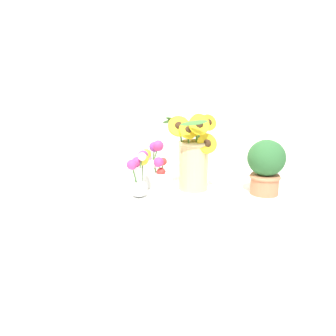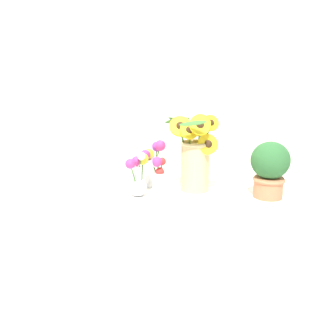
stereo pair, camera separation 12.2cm
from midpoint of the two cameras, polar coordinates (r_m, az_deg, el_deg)
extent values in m
plane|color=silver|center=(1.18, -2.60, -6.57)|extent=(6.00, 6.00, 0.00)
cube|color=white|center=(1.64, -7.71, 24.09)|extent=(3.60, 0.06, 1.40)
cylinder|color=white|center=(1.25, -2.80, -4.85)|extent=(0.47, 0.47, 0.02)
cylinder|color=#D1B77A|center=(1.27, 1.74, 0.21)|extent=(0.12, 0.12, 0.18)
torus|color=#D1B77A|center=(1.25, 1.78, 4.38)|extent=(0.12, 0.12, 0.01)
cylinder|color=#4C8438|center=(1.29, 2.30, 2.89)|extent=(0.02, 0.05, 0.18)
cylinder|color=yellow|center=(1.30, 2.30, 7.04)|extent=(0.09, 0.07, 0.07)
sphere|color=#382314|center=(1.30, 2.30, 7.04)|extent=(0.03, 0.03, 0.03)
cylinder|color=#4C8438|center=(1.27, 2.35, 2.72)|extent=(0.01, 0.04, 0.23)
cylinder|color=yellow|center=(1.23, 2.66, 7.76)|extent=(0.07, 0.04, 0.07)
sphere|color=#382314|center=(1.23, 2.66, 7.76)|extent=(0.03, 0.03, 0.03)
cylinder|color=#4C8438|center=(1.25, 3.30, 0.73)|extent=(0.03, 0.03, 0.16)
cylinder|color=yellow|center=(1.22, 3.98, 4.25)|extent=(0.09, 0.04, 0.08)
sphere|color=#382314|center=(1.22, 3.98, 4.25)|extent=(0.03, 0.03, 0.03)
cylinder|color=#4C8438|center=(1.23, 2.61, 2.86)|extent=(0.02, 0.02, 0.20)
cylinder|color=yellow|center=(1.21, 2.54, 7.52)|extent=(0.08, 0.05, 0.08)
sphere|color=#382314|center=(1.21, 2.54, 7.52)|extent=(0.03, 0.03, 0.03)
cylinder|color=#4C8438|center=(1.25, 0.89, 1.71)|extent=(0.02, 0.01, 0.22)
cylinder|color=yellow|center=(1.22, 0.71, 6.61)|extent=(0.07, 0.05, 0.07)
sphere|color=#382314|center=(1.22, 0.71, 6.61)|extent=(0.03, 0.03, 0.03)
cylinder|color=#4C8438|center=(1.28, 2.83, 2.58)|extent=(0.06, 0.03, 0.24)
cylinder|color=yellow|center=(1.26, 4.30, 7.89)|extent=(0.08, 0.04, 0.07)
sphere|color=#382314|center=(1.26, 4.30, 7.89)|extent=(0.03, 0.03, 0.03)
cylinder|color=#4C8438|center=(1.26, -0.05, 2.92)|extent=(0.04, 0.01, 0.19)
cylinder|color=yellow|center=(1.24, -0.93, 7.27)|extent=(0.10, 0.06, 0.09)
sphere|color=#382314|center=(1.24, -0.93, 7.27)|extent=(0.03, 0.03, 0.03)
ellipsoid|color=#38702D|center=(1.15, 1.52, 7.84)|extent=(0.11, 0.08, 0.03)
ellipsoid|color=#38702D|center=(1.30, -1.02, 8.16)|extent=(0.14, 0.12, 0.05)
ellipsoid|color=#38702D|center=(1.31, -1.56, 8.28)|extent=(0.14, 0.12, 0.03)
cylinder|color=white|center=(1.20, -3.61, -2.99)|extent=(0.07, 0.07, 0.09)
cylinder|color=#568E42|center=(1.19, -4.60, -1.87)|extent=(0.03, 0.03, 0.09)
sphere|color=white|center=(1.19, -5.48, 0.55)|extent=(0.03, 0.03, 0.03)
cylinder|color=#568E42|center=(1.19, -4.23, -2.24)|extent=(0.01, 0.02, 0.07)
sphere|color=red|center=(1.18, -4.18, -0.70)|extent=(0.03, 0.03, 0.03)
cylinder|color=#568E42|center=(1.18, -4.33, -1.43)|extent=(0.02, 0.02, 0.11)
sphere|color=#C6337A|center=(1.16, -4.67, 1.00)|extent=(0.04, 0.04, 0.04)
cylinder|color=#568E42|center=(1.19, -4.02, -1.48)|extent=(0.02, 0.01, 0.11)
sphere|color=red|center=(1.18, -3.83, 1.11)|extent=(0.03, 0.03, 0.03)
sphere|color=white|center=(1.21, -8.03, -3.59)|extent=(0.07, 0.07, 0.07)
cylinder|color=white|center=(1.19, -8.12, -1.05)|extent=(0.03, 0.03, 0.05)
cylinder|color=#427533|center=(1.17, -8.78, -1.56)|extent=(0.03, 0.02, 0.09)
sphere|color=#C6337A|center=(1.15, -9.35, 0.53)|extent=(0.04, 0.04, 0.04)
cylinder|color=#427533|center=(1.21, -7.37, -1.29)|extent=(0.01, 0.03, 0.11)
sphere|color=yellow|center=(1.21, -7.31, 1.42)|extent=(0.04, 0.04, 0.04)
cylinder|color=#427533|center=(1.20, -7.96, -1.39)|extent=(0.02, 0.02, 0.10)
sphere|color=#C6337A|center=(1.20, -8.37, 1.06)|extent=(0.04, 0.04, 0.04)
cylinder|color=#427533|center=(1.18, -7.93, -0.65)|extent=(0.03, 0.01, 0.11)
sphere|color=white|center=(1.17, -7.51, 1.93)|extent=(0.03, 0.03, 0.03)
cylinder|color=white|center=(1.32, -6.11, -0.92)|extent=(0.07, 0.07, 0.11)
cylinder|color=#427533|center=(1.32, -6.14, 0.36)|extent=(0.02, 0.01, 0.09)
sphere|color=yellow|center=(1.31, -6.50, 2.37)|extent=(0.04, 0.04, 0.04)
cylinder|color=#427533|center=(1.31, -6.41, -0.01)|extent=(0.03, 0.01, 0.10)
sphere|color=#C6337A|center=(1.29, -7.07, 2.15)|extent=(0.04, 0.04, 0.04)
cylinder|color=#427533|center=(1.32, -6.10, -0.33)|extent=(0.01, 0.02, 0.10)
sphere|color=pink|center=(1.31, -6.02, 1.81)|extent=(0.02, 0.02, 0.02)
cylinder|color=#427533|center=(1.30, -5.19, 1.15)|extent=(0.04, 0.02, 0.12)
sphere|color=#C6337A|center=(1.28, -4.42, 3.86)|extent=(0.04, 0.04, 0.04)
cylinder|color=#427533|center=(1.31, -5.29, 0.98)|extent=(0.02, 0.01, 0.13)
sphere|color=purple|center=(1.30, -5.06, 3.68)|extent=(0.04, 0.04, 0.04)
cylinder|color=#B7704C|center=(1.32, 13.96, -2.77)|extent=(0.11, 0.11, 0.08)
torus|color=#B7704C|center=(1.31, 14.03, -1.52)|extent=(0.12, 0.12, 0.01)
ellipsoid|color=#285B2D|center=(1.30, 14.24, 1.67)|extent=(0.15, 0.15, 0.14)
camera|label=1|loc=(0.06, -92.86, -0.74)|focal=35.00mm
camera|label=2|loc=(0.06, 87.14, 0.74)|focal=35.00mm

